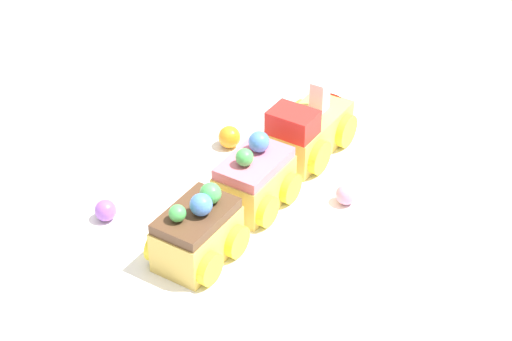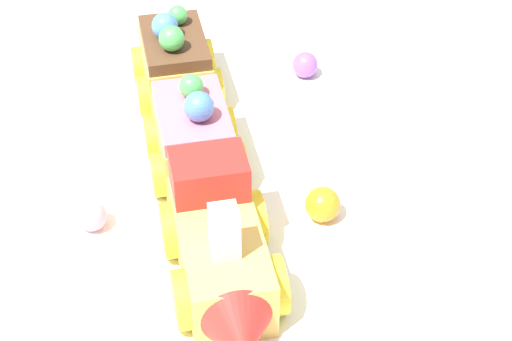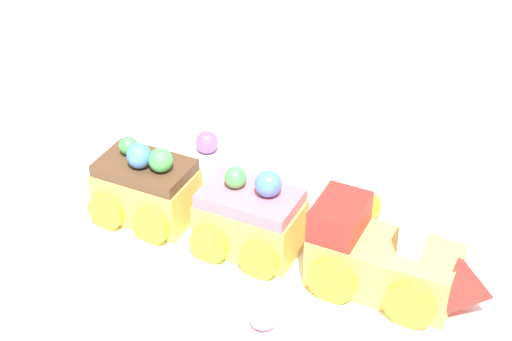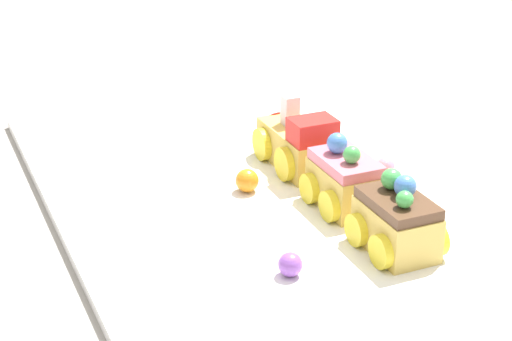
{
  "view_description": "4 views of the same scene",
  "coord_description": "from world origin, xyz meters",
  "px_view_note": "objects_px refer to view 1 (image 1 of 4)",
  "views": [
    {
      "loc": [
        -0.58,
        -0.38,
        0.52
      ],
      "look_at": [
        -0.03,
        -0.03,
        0.05
      ],
      "focal_mm": 60.0,
      "sensor_mm": 36.0,
      "label": 1
    },
    {
      "loc": [
        0.43,
        -0.08,
        0.4
      ],
      "look_at": [
        0.05,
        -0.0,
        0.07
      ],
      "focal_mm": 60.0,
      "sensor_mm": 36.0,
      "label": 2
    },
    {
      "loc": [
        0.2,
        -0.49,
        0.44
      ],
      "look_at": [
        -0.04,
        -0.0,
        0.07
      ],
      "focal_mm": 60.0,
      "sensor_mm": 36.0,
      "label": 3
    },
    {
      "loc": [
        -0.68,
        0.35,
        0.39
      ],
      "look_at": [
        0.03,
        0.04,
        0.04
      ],
      "focal_mm": 60.0,
      "sensor_mm": 36.0,
      "label": 4
    }
  ],
  "objects_px": {
    "gumball_purple": "(106,210)",
    "cake_car_chocolate": "(197,233)",
    "gumball_pink": "(346,195)",
    "cake_train_locomotive": "(313,127)",
    "cake_car_strawberry": "(254,181)",
    "gumball_orange": "(229,137)"
  },
  "relations": [
    {
      "from": "cake_car_strawberry",
      "to": "gumball_orange",
      "type": "bearing_deg",
      "value": 47.46
    },
    {
      "from": "cake_train_locomotive",
      "to": "cake_car_strawberry",
      "type": "height_order",
      "value": "same"
    },
    {
      "from": "gumball_purple",
      "to": "cake_car_chocolate",
      "type": "bearing_deg",
      "value": -88.62
    },
    {
      "from": "cake_train_locomotive",
      "to": "gumball_pink",
      "type": "height_order",
      "value": "cake_train_locomotive"
    },
    {
      "from": "cake_train_locomotive",
      "to": "cake_car_strawberry",
      "type": "bearing_deg",
      "value": 179.92
    },
    {
      "from": "cake_car_chocolate",
      "to": "gumball_purple",
      "type": "xyz_separation_m",
      "value": [
        -0.0,
        0.1,
        -0.02
      ]
    },
    {
      "from": "cake_car_chocolate",
      "to": "gumball_orange",
      "type": "bearing_deg",
      "value": 24.83
    },
    {
      "from": "cake_train_locomotive",
      "to": "cake_car_chocolate",
      "type": "relative_size",
      "value": 1.73
    },
    {
      "from": "gumball_purple",
      "to": "cake_train_locomotive",
      "type": "bearing_deg",
      "value": -26.54
    },
    {
      "from": "cake_car_chocolate",
      "to": "gumball_pink",
      "type": "bearing_deg",
      "value": -28.01
    },
    {
      "from": "cake_car_chocolate",
      "to": "gumball_orange",
      "type": "relative_size",
      "value": 3.21
    },
    {
      "from": "gumball_pink",
      "to": "gumball_orange",
      "type": "bearing_deg",
      "value": 81.66
    },
    {
      "from": "cake_train_locomotive",
      "to": "cake_car_strawberry",
      "type": "distance_m",
      "value": 0.11
    },
    {
      "from": "cake_car_strawberry",
      "to": "cake_car_chocolate",
      "type": "bearing_deg",
      "value": -179.77
    },
    {
      "from": "cake_train_locomotive",
      "to": "cake_car_chocolate",
      "type": "xyz_separation_m",
      "value": [
        -0.21,
        0.0,
        0.0
      ]
    },
    {
      "from": "cake_car_chocolate",
      "to": "gumball_orange",
      "type": "height_order",
      "value": "cake_car_chocolate"
    },
    {
      "from": "gumball_orange",
      "to": "cake_car_chocolate",
      "type": "bearing_deg",
      "value": -155.32
    },
    {
      "from": "cake_car_strawberry",
      "to": "gumball_orange",
      "type": "height_order",
      "value": "cake_car_strawberry"
    },
    {
      "from": "cake_train_locomotive",
      "to": "gumball_orange",
      "type": "height_order",
      "value": "cake_train_locomotive"
    },
    {
      "from": "cake_car_strawberry",
      "to": "gumball_orange",
      "type": "xyz_separation_m",
      "value": [
        0.07,
        0.07,
        -0.01
      ]
    },
    {
      "from": "gumball_orange",
      "to": "gumball_pink",
      "type": "bearing_deg",
      "value": -98.34
    },
    {
      "from": "gumball_pink",
      "to": "gumball_purple",
      "type": "xyz_separation_m",
      "value": [
        -0.14,
        0.18,
        0.0
      ]
    }
  ]
}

